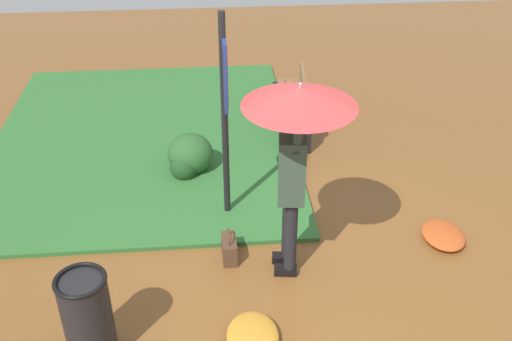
{
  "coord_description": "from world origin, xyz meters",
  "views": [
    {
      "loc": [
        4.17,
        -0.76,
        3.95
      ],
      "look_at": [
        -0.75,
        -0.33,
        0.85
      ],
      "focal_mm": 41.65,
      "sensor_mm": 36.0,
      "label": 1
    }
  ],
  "objects_px": {
    "handbag": "(229,249)",
    "trash_bin": "(88,317)",
    "person_with_umbrella": "(296,134)",
    "park_bench": "(294,104)",
    "info_sign_post": "(225,96)"
  },
  "relations": [
    {
      "from": "handbag",
      "to": "park_bench",
      "type": "distance_m",
      "value": 2.88
    },
    {
      "from": "info_sign_post",
      "to": "trash_bin",
      "type": "relative_size",
      "value": 2.76
    },
    {
      "from": "handbag",
      "to": "trash_bin",
      "type": "height_order",
      "value": "trash_bin"
    },
    {
      "from": "info_sign_post",
      "to": "handbag",
      "type": "relative_size",
      "value": 6.22
    },
    {
      "from": "person_with_umbrella",
      "to": "park_bench",
      "type": "bearing_deg",
      "value": 171.42
    },
    {
      "from": "person_with_umbrella",
      "to": "handbag",
      "type": "distance_m",
      "value": 1.56
    },
    {
      "from": "info_sign_post",
      "to": "park_bench",
      "type": "height_order",
      "value": "info_sign_post"
    },
    {
      "from": "info_sign_post",
      "to": "park_bench",
      "type": "xyz_separation_m",
      "value": [
        -1.9,
        1.0,
        -1.04
      ]
    },
    {
      "from": "handbag",
      "to": "trash_bin",
      "type": "distance_m",
      "value": 1.65
    },
    {
      "from": "info_sign_post",
      "to": "person_with_umbrella",
      "type": "bearing_deg",
      "value": 28.3
    },
    {
      "from": "trash_bin",
      "to": "person_with_umbrella",
      "type": "bearing_deg",
      "value": 115.66
    },
    {
      "from": "handbag",
      "to": "trash_bin",
      "type": "bearing_deg",
      "value": -46.89
    },
    {
      "from": "person_with_umbrella",
      "to": "info_sign_post",
      "type": "bearing_deg",
      "value": -151.7
    },
    {
      "from": "park_bench",
      "to": "info_sign_post",
      "type": "bearing_deg",
      "value": -27.74
    },
    {
      "from": "person_with_umbrella",
      "to": "park_bench",
      "type": "height_order",
      "value": "person_with_umbrella"
    }
  ]
}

